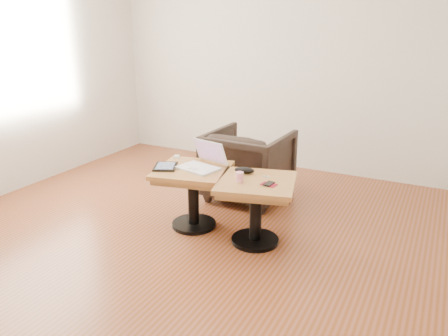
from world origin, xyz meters
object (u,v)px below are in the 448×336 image
at_px(side_table_left, 193,183).
at_px(striped_cup, 240,177).
at_px(side_table_right, 256,196).
at_px(armchair, 248,165).
at_px(laptop, 202,163).

bearing_deg(side_table_left, striped_cup, -24.77).
distance_m(side_table_right, striped_cup, 0.23).
relative_size(side_table_right, striped_cup, 9.19).
relative_size(side_table_left, side_table_right, 0.97).
relative_size(side_table_right, armchair, 0.93).
bearing_deg(laptop, striped_cup, -7.89).
relative_size(side_table_right, laptop, 1.83).
height_order(laptop, armchair, laptop).
relative_size(laptop, armchair, 0.51).
xyz_separation_m(side_table_left, armchair, (0.15, 0.85, -0.05)).
bearing_deg(striped_cup, armchair, 110.08).
distance_m(side_table_right, laptop, 0.58).
height_order(side_table_left, side_table_right, same).
xyz_separation_m(side_table_right, laptop, (-0.55, 0.08, 0.18)).
bearing_deg(armchair, striped_cup, 112.14).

